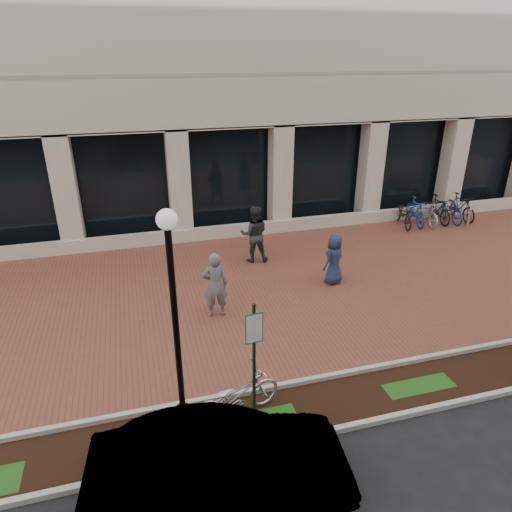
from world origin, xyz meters
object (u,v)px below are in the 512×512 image
object	(u,v)px
pedestrian_mid	(254,234)
bike_rack_cluster	(432,210)
locked_bicycle	(236,395)
parking_sign	(254,352)
bollard	(469,219)
lamppost	(175,312)
pedestrian_left	(215,285)
sedan_near_curb	(221,466)
pedestrian_right	(334,259)

from	to	relation	value
pedestrian_mid	bike_rack_cluster	distance (m)	8.53
locked_bicycle	bike_rack_cluster	world-z (taller)	bike_rack_cluster
parking_sign	bollard	bearing A→B (deg)	30.44
bike_rack_cluster	bollard	bearing A→B (deg)	-47.59
lamppost	bollard	bearing A→B (deg)	30.48
pedestrian_left	bollard	distance (m)	11.82
parking_sign	bike_rack_cluster	distance (m)	13.90
locked_bicycle	pedestrian_left	world-z (taller)	pedestrian_left
locked_bicycle	bollard	xyz separation A→B (m)	(11.57, 7.62, -0.02)
lamppost	sedan_near_curb	size ratio (longest dim) A/B	1.05
pedestrian_right	bollard	xyz separation A→B (m)	(7.26, 2.78, -0.33)
lamppost	pedestrian_left	distance (m)	4.26
bike_rack_cluster	sedan_near_curb	world-z (taller)	sedan_near_curb
bollard	bike_rack_cluster	distance (m)	1.52
bike_rack_cluster	sedan_near_curb	xyz separation A→B (m)	(-11.34, -10.58, 0.15)
pedestrian_mid	pedestrian_right	bearing A→B (deg)	141.79
lamppost	bollard	world-z (taller)	lamppost
locked_bicycle	sedan_near_curb	size ratio (longest dim) A/B	0.46
pedestrian_left	bollard	size ratio (longest dim) A/B	1.97
pedestrian_right	pedestrian_left	bearing A→B (deg)	-15.10
pedestrian_left	sedan_near_curb	distance (m)	5.73
locked_bicycle	sedan_near_curb	world-z (taller)	sedan_near_curb
bollard	bike_rack_cluster	world-z (taller)	bike_rack_cluster
lamppost	locked_bicycle	world-z (taller)	lamppost
pedestrian_right	sedan_near_curb	distance (m)	8.23
parking_sign	sedan_near_curb	world-z (taller)	parking_sign
locked_bicycle	pedestrian_left	size ratio (longest dim) A/B	1.03
pedestrian_mid	pedestrian_right	distance (m)	3.01
pedestrian_right	bike_rack_cluster	bearing A→B (deg)	-176.23
lamppost	pedestrian_left	world-z (taller)	lamppost
lamppost	pedestrian_mid	bearing A→B (deg)	63.89
lamppost	sedan_near_curb	xyz separation A→B (m)	(0.39, -1.93, -1.81)
pedestrian_left	bollard	world-z (taller)	pedestrian_left
parking_sign	pedestrian_left	distance (m)	4.27
pedestrian_right	bollard	bearing A→B (deg)	172.56
parking_sign	lamppost	size ratio (longest dim) A/B	0.62
bollard	lamppost	bearing A→B (deg)	-149.52
parking_sign	bollard	distance (m)	13.83
parking_sign	pedestrian_left	xyz separation A→B (m)	(0.06, 4.20, -0.76)
bollard	bike_rack_cluster	size ratio (longest dim) A/B	0.27
bike_rack_cluster	lamppost	bearing A→B (deg)	-136.71
parking_sign	pedestrian_left	world-z (taller)	parking_sign
pedestrian_mid	bollard	size ratio (longest dim) A/B	2.09
pedestrian_mid	bollard	xyz separation A→B (m)	(9.22, 0.50, -0.51)
lamppost	sedan_near_curb	bearing A→B (deg)	-78.50
locked_bicycle	pedestrian_left	distance (m)	3.94
pedestrian_mid	sedan_near_curb	xyz separation A→B (m)	(-3.00, -8.85, -0.31)
sedan_near_curb	locked_bicycle	bearing A→B (deg)	-13.87
locked_bicycle	bike_rack_cluster	xyz separation A→B (m)	(10.69, 8.85, 0.03)
lamppost	locked_bicycle	bearing A→B (deg)	-10.46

